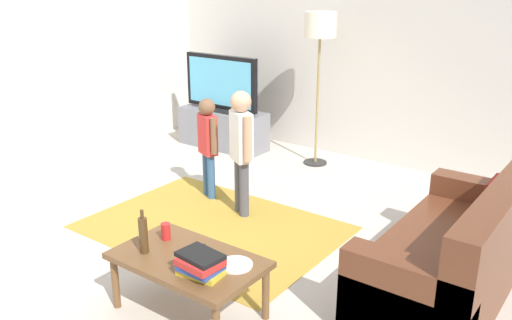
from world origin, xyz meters
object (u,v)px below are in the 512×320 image
object	(u,v)px
tv	(221,84)
child_center	(241,142)
book_stack	(201,264)
tv_remote	(206,251)
tv_stand	(223,129)
couch	(460,258)
plate	(236,265)
coffee_table	(188,264)
soda_can	(166,231)
bottle	(143,235)
child_near_tv	(208,139)
floor_lamp	(320,33)

from	to	relation	value
tv	child_center	world-z (taller)	tv
book_stack	tv_remote	size ratio (longest dim) A/B	1.73
tv_stand	couch	size ratio (longest dim) A/B	0.67
tv_remote	plate	xyz separation A→B (m)	(0.27, -0.02, -0.00)
child_center	tv_remote	xyz separation A→B (m)	(0.76, -1.36, -0.29)
tv_stand	tv	world-z (taller)	tv
tv_stand	child_center	xyz separation A→B (m)	(1.49, -1.52, 0.47)
coffee_table	couch	bearing A→B (deg)	43.41
coffee_table	tv_remote	world-z (taller)	tv_remote
soda_can	book_stack	bearing A→B (deg)	-22.50
tv	coffee_table	distance (m)	3.74
tv_stand	coffee_table	size ratio (longest dim) A/B	1.20
tv	couch	bearing A→B (deg)	-25.16
tv_stand	child_center	size ratio (longest dim) A/B	1.01
tv	plate	world-z (taller)	tv
bottle	couch	bearing A→B (deg)	40.65
child_center	bottle	xyz separation A→B (m)	(0.43, -1.60, -0.17)
tv	soda_can	world-z (taller)	tv
book_stack	child_center	bearing A→B (deg)	120.06
tv_remote	child_near_tv	bearing A→B (deg)	159.58
tv_stand	soda_can	xyz separation A→B (m)	(1.90, -2.90, 0.24)
child_center	tv_remote	size ratio (longest dim) A/B	7.00
child_near_tv	coffee_table	xyz separation A→B (m)	(1.23, -1.61, -0.25)
floor_lamp	bottle	bearing A→B (deg)	-79.61
floor_lamp	soda_can	distance (m)	3.29
child_near_tv	coffee_table	size ratio (longest dim) A/B	1.03
tv_stand	child_near_tv	world-z (taller)	child_near_tv
floor_lamp	soda_can	size ratio (longest dim) A/B	14.83
book_stack	child_near_tv	bearing A→B (deg)	130.00
couch	tv_remote	size ratio (longest dim) A/B	10.59
couch	plate	bearing A→B (deg)	-131.30
tv_stand	tv_remote	xyz separation A→B (m)	(2.25, -2.88, 0.19)
floor_lamp	plate	bearing A→B (deg)	-68.54
bottle	tv_remote	bearing A→B (deg)	36.03
couch	floor_lamp	world-z (taller)	floor_lamp
couch	floor_lamp	bearing A→B (deg)	140.63
book_stack	plate	bearing A→B (deg)	64.17
soda_can	plate	size ratio (longest dim) A/B	0.55
plate	child_center	bearing A→B (deg)	126.63
couch	floor_lamp	size ratio (longest dim) A/B	1.01
couch	soda_can	size ratio (longest dim) A/B	15.00
tv_stand	plate	xyz separation A→B (m)	(2.52, -2.90, 0.18)
child_near_tv	tv_remote	bearing A→B (deg)	-49.34
coffee_table	tv	bearing A→B (deg)	126.40
floor_lamp	coffee_table	size ratio (longest dim) A/B	1.78
tv	soda_can	xyz separation A→B (m)	(1.90, -2.88, -0.37)
child_center	bottle	size ratio (longest dim) A/B	3.86
child_center	tv_remote	bearing A→B (deg)	-60.93
child_near_tv	soda_can	bearing A→B (deg)	-58.36
book_stack	plate	world-z (taller)	book_stack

